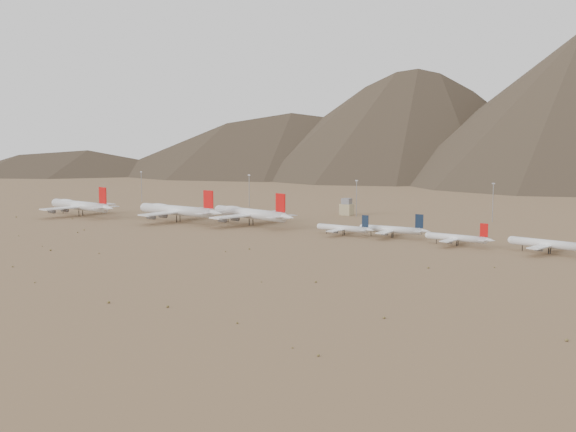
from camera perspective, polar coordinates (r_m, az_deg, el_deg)
The scene contains 15 objects.
ground at distance 427.15m, azimuth -6.00°, elevation -1.27°, with size 3000.00×3000.00×0.00m, color #8E6E49.
mountain_ridge at distance 1269.43m, azimuth 19.11°, elevation 10.36°, with size 4400.00×1000.00×300.00m.
widebody_west at distance 527.92m, azimuth -16.13°, elevation 0.81°, with size 72.08×56.36×21.60m.
widebody_centre at distance 479.07m, azimuth -8.75°, elevation 0.45°, with size 73.94×57.32×22.01m.
widebody_east at distance 456.40m, azimuth -3.01°, elevation 0.21°, with size 71.66×56.66×21.82m.
narrowbody_a at distance 412.03m, azimuth 4.47°, elevation -0.98°, with size 37.71×27.17×12.44m.
narrowbody_b at distance 406.14m, azimuth 8.31°, elevation -1.07°, with size 42.15×30.09×13.91m.
narrowbody_c at distance 382.90m, azimuth 13.30°, elevation -1.70°, with size 38.40×27.82×12.70m.
narrowbody_d at distance 369.43m, azimuth 20.04°, elevation -2.10°, with size 44.41×32.66×14.89m.
control_tower at distance 513.79m, azimuth 4.66°, elevation 0.66°, with size 8.00×8.00×12.00m.
mast_far_west at distance 626.42m, azimuth -11.50°, elevation 2.42°, with size 2.00×0.60×25.70m.
mast_west at distance 567.56m, azimuth -3.09°, elevation 2.13°, with size 2.00×0.60×25.70m.
mast_centre at distance 503.36m, azimuth 5.44°, elevation 1.54°, with size 2.00×0.60×25.70m.
mast_east at distance 490.30m, azimuth 15.89°, elevation 1.19°, with size 2.00×0.60×25.70m.
desert_scrub at distance 364.33m, azimuth -17.98°, elevation -2.86°, with size 429.39×184.79×0.84m.
Camera 1 is at (250.60, -341.03, 57.90)m, focal length 45.00 mm.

